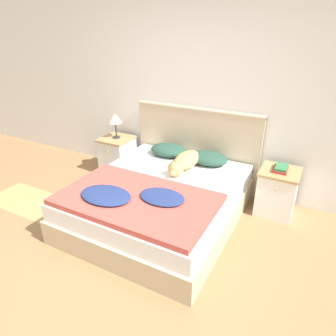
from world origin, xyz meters
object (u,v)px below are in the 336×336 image
Objects in this scene: book_stack at (281,168)px; pillow_right at (208,158)px; nightstand_left at (118,155)px; nightstand_right at (277,192)px; table_lamp at (115,119)px; dog at (185,162)px; pillow_left at (169,150)px; bed at (160,201)px.

pillow_right is at bearing -178.82° from book_stack.
nightstand_right is at bearing 0.00° from nightstand_left.
table_lamp is at bearing 179.99° from book_stack.
pillow_right is at bearing 53.48° from dog.
nightstand_right is 2.40× the size of book_stack.
pillow_right is at bearing 0.00° from pillow_left.
book_stack reaches higher than pillow_left.
dog is (-0.20, -0.27, 0.01)m from pillow_right.
book_stack is (0.88, 0.02, 0.05)m from pillow_right.
pillow_right is 0.68× the size of dog.
book_stack is at bearing 1.18° from pillow_right.
table_lamp is (-1.46, 0.02, 0.31)m from pillow_right.
nightstand_right is 0.92m from pillow_right.
pillow_left is 2.19× the size of book_stack.
nightstand_left is at bearing 147.02° from bed.
dog is at bearing -36.02° from pillow_left.
book_stack is 2.35m from table_lamp.
book_stack is (1.45, 0.02, 0.05)m from pillow_left.
book_stack reaches higher than bed.
nightstand_right is 1.10× the size of pillow_left.
nightstand_left is at bearing -90.00° from table_lamp.
dog reaches higher than pillow_left.
dog reaches higher than nightstand_left.
book_stack reaches higher than nightstand_left.
nightstand_right is at bearing 14.45° from dog.
pillow_right is (0.29, 0.75, 0.31)m from bed.
nightstand_right reaches higher than bed.
book_stack is at bearing 0.71° from pillow_left.
nightstand_left is 1.10× the size of pillow_left.
nightstand_left is 2.40× the size of book_stack.
pillow_left is 0.94m from table_lamp.
nightstand_left is 2.34m from nightstand_right.
pillow_left is at bearing 143.98° from dog.
pillow_left and pillow_right have the same top height.
bed is 1.44m from book_stack.
nightstand_right is at bearing 0.58° from pillow_right.
bed is 0.59m from dog.
table_lamp reaches higher than dog.
pillow_right reaches higher than bed.
pillow_left is (0.89, -0.01, 0.26)m from nightstand_left.
pillow_left reaches higher than bed.
dog reaches higher than bed.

